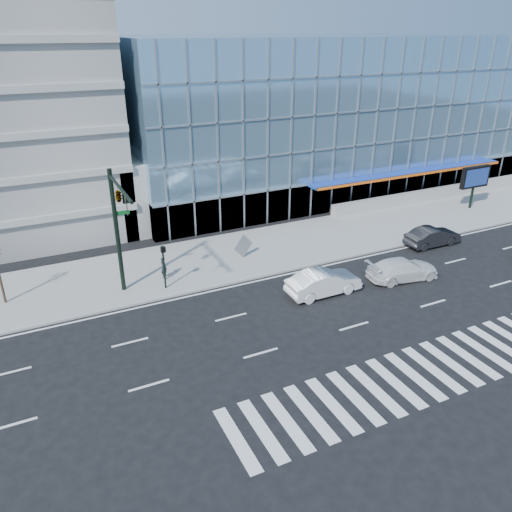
# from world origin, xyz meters

# --- Properties ---
(ground) EXTENTS (160.00, 160.00, 0.00)m
(ground) POSITION_xyz_m (0.00, 0.00, 0.00)
(ground) COLOR black
(ground) RESTS_ON ground
(sidewalk) EXTENTS (120.00, 8.00, 0.15)m
(sidewalk) POSITION_xyz_m (0.00, 8.00, 0.07)
(sidewalk) COLOR gray
(sidewalk) RESTS_ON ground
(theatre_building) EXTENTS (42.00, 26.00, 15.00)m
(theatre_building) POSITION_xyz_m (14.00, 26.00, 7.50)
(theatre_building) COLOR #73A1C1
(theatre_building) RESTS_ON ground
(ramp_block) EXTENTS (6.00, 8.00, 6.00)m
(ramp_block) POSITION_xyz_m (-6.00, 18.00, 3.00)
(ramp_block) COLOR gray
(ramp_block) RESTS_ON ground
(retaining_wall) EXTENTS (30.00, 0.80, 1.00)m
(retaining_wall) POSITION_xyz_m (24.00, 11.60, 0.65)
(retaining_wall) COLOR gray
(retaining_wall) RESTS_ON sidewalk
(traffic_signal) EXTENTS (1.14, 5.74, 8.00)m
(traffic_signal) POSITION_xyz_m (-11.00, 4.57, 6.16)
(traffic_signal) COLOR black
(traffic_signal) RESTS_ON sidewalk
(ped_signal_post) EXTENTS (0.30, 0.33, 3.00)m
(ped_signal_post) POSITION_xyz_m (-8.50, 4.94, 2.14)
(ped_signal_post) COLOR black
(ped_signal_post) RESTS_ON sidewalk
(marquee_sign) EXTENTS (3.20, 0.43, 4.00)m
(marquee_sign) POSITION_xyz_m (22.00, 7.99, 3.07)
(marquee_sign) COLOR black
(marquee_sign) RESTS_ON sidewalk
(white_suv) EXTENTS (5.26, 2.71, 1.46)m
(white_suv) POSITION_xyz_m (6.50, -0.50, 0.73)
(white_suv) COLOR white
(white_suv) RESTS_ON ground
(white_sedan) EXTENTS (4.95, 1.72, 1.63)m
(white_sedan) POSITION_xyz_m (0.50, 0.07, 0.81)
(white_sedan) COLOR white
(white_sedan) RESTS_ON ground
(dark_sedan) EXTENTS (4.61, 1.64, 1.51)m
(dark_sedan) POSITION_xyz_m (12.50, 3.00, 0.76)
(dark_sedan) COLOR black
(dark_sedan) RESTS_ON ground
(pedestrian) EXTENTS (0.52, 0.65, 1.55)m
(pedestrian) POSITION_xyz_m (-8.17, 6.36, 0.92)
(pedestrian) COLOR black
(pedestrian) RESTS_ON sidewalk
(tilted_panel) EXTENTS (1.77, 0.62, 1.84)m
(tilted_panel) POSITION_xyz_m (-1.93, 7.14, 1.07)
(tilted_panel) COLOR gray
(tilted_panel) RESTS_ON sidewalk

